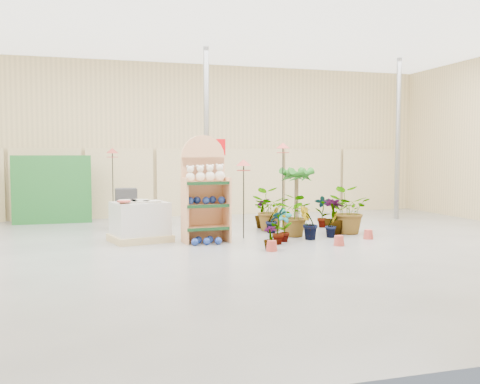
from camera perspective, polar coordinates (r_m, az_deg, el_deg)
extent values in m
cube|color=slate|center=(10.33, 0.73, -6.42)|extent=(15.00, 12.00, 0.10)
cube|color=white|center=(10.52, 0.76, 19.06)|extent=(15.00, 12.00, 0.10)
cube|color=tan|center=(16.05, -5.60, 5.53)|extent=(15.00, 0.10, 4.50)
cylinder|color=gray|center=(15.70, 16.48, 5.42)|extent=(0.14, 0.14, 4.50)
cylinder|color=gray|center=(13.55, -3.60, 5.82)|extent=(0.14, 0.14, 4.50)
cube|color=tan|center=(15.69, -19.99, 0.77)|extent=(1.90, 0.06, 2.00)
cube|color=tan|center=(15.68, -12.69, 0.92)|extent=(1.90, 0.06, 2.00)
cube|color=tan|center=(15.93, -5.49, 1.04)|extent=(1.90, 0.06, 2.00)
cube|color=tan|center=(16.42, 1.38, 1.15)|extent=(1.90, 0.06, 2.00)
cube|color=tan|center=(17.13, 7.77, 1.23)|extent=(1.90, 0.06, 2.00)
cube|color=tan|center=(18.04, 13.59, 1.29)|extent=(1.90, 0.06, 2.00)
cube|color=tan|center=(11.31, -3.96, -0.75)|extent=(0.94, 0.14, 1.76)
cylinder|color=tan|center=(11.27, -3.98, 3.72)|extent=(0.94, 0.14, 0.93)
cube|color=tan|center=(11.11, -3.65, -3.80)|extent=(0.92, 0.57, 0.04)
cube|color=#0F3819|center=(10.86, -3.35, -3.97)|extent=(0.89, 0.09, 0.06)
cube|color=tan|center=(11.06, -3.66, -1.40)|extent=(0.92, 0.57, 0.04)
cube|color=#0F3819|center=(10.81, -3.36, -1.52)|extent=(0.89, 0.09, 0.06)
cube|color=tan|center=(11.02, -3.67, 1.02)|extent=(0.92, 0.57, 0.04)
cube|color=#0F3819|center=(10.77, -3.37, 0.95)|extent=(0.89, 0.09, 0.06)
cube|color=tan|center=(10.98, -5.93, -1.99)|extent=(0.07, 0.52, 1.35)
cube|color=tan|center=(11.17, -1.42, -1.87)|extent=(0.07, 0.52, 1.35)
sphere|color=white|center=(11.02, -5.32, 1.60)|extent=(0.19, 0.19, 0.19)
sphere|color=white|center=(11.01, -5.33, 2.40)|extent=(0.15, 0.15, 0.15)
sphere|color=white|center=(11.06, -4.27, 1.64)|extent=(0.20, 0.20, 0.20)
sphere|color=white|center=(11.05, -4.27, 2.47)|extent=(0.15, 0.15, 0.15)
sphere|color=white|center=(11.10, -3.22, 1.68)|extent=(0.21, 0.21, 0.21)
sphere|color=white|center=(11.10, -3.22, 2.53)|extent=(0.15, 0.15, 0.15)
sphere|color=white|center=(11.15, -2.18, 1.72)|extent=(0.22, 0.22, 0.22)
sphere|color=white|center=(11.14, -2.18, 2.60)|extent=(0.15, 0.15, 0.15)
sphere|color=navy|center=(10.96, -5.33, -0.94)|extent=(0.16, 0.16, 0.16)
sphere|color=navy|center=(11.12, -4.61, -0.87)|extent=(0.16, 0.16, 0.16)
sphere|color=navy|center=(11.03, -3.64, -0.90)|extent=(0.16, 0.16, 0.16)
sphere|color=navy|center=(11.19, -2.95, -0.83)|extent=(0.16, 0.16, 0.16)
sphere|color=navy|center=(11.11, -1.97, -0.86)|extent=(0.16, 0.16, 0.16)
sphere|color=navy|center=(10.75, -4.83, -5.33)|extent=(0.15, 0.15, 0.15)
sphere|color=navy|center=(11.01, -4.46, -5.11)|extent=(0.15, 0.15, 0.15)
sphere|color=navy|center=(10.80, -3.57, -5.29)|extent=(0.15, 0.15, 0.15)
sphere|color=navy|center=(11.06, -3.24, -5.07)|extent=(0.15, 0.15, 0.15)
sphere|color=navy|center=(10.86, -2.33, -5.23)|extent=(0.15, 0.15, 0.15)
cube|color=tan|center=(11.44, -10.60, -4.83)|extent=(1.37, 1.22, 0.15)
cube|color=silver|center=(11.39, -10.63, -2.77)|extent=(1.25, 1.11, 0.68)
cylinder|color=#B7B09E|center=(11.19, -11.82, -1.05)|extent=(0.39, 0.39, 0.04)
cylinder|color=#B7B09E|center=(11.21, -10.58, -1.03)|extent=(0.39, 0.39, 0.04)
cylinder|color=#B7B09E|center=(11.23, -9.34, -1.00)|extent=(0.39, 0.39, 0.04)
cylinder|color=#B7B09E|center=(11.48, -11.94, -0.93)|extent=(0.39, 0.39, 0.04)
cylinder|color=#B7B09E|center=(11.50, -10.73, -0.90)|extent=(0.39, 0.39, 0.04)
cube|color=#242425|center=(13.30, -12.03, -2.85)|extent=(0.50, 0.50, 0.50)
cube|color=#242425|center=(13.25, -12.06, -0.71)|extent=(0.50, 0.50, 0.50)
cube|color=#1D5F24|center=(14.96, -19.40, 0.26)|extent=(2.00, 0.30, 1.80)
cylinder|color=gray|center=(13.10, -2.68, 0.86)|extent=(0.05, 0.05, 2.20)
cube|color=#C0050B|center=(13.04, -2.65, 4.80)|extent=(0.50, 0.03, 0.40)
cylinder|color=black|center=(11.57, 0.38, -1.34)|extent=(0.02, 0.02, 1.48)
cylinder|color=#B23E35|center=(11.53, 0.39, 2.32)|extent=(0.30, 0.30, 0.02)
cone|color=#B23E35|center=(11.52, 0.39, 3.16)|extent=(0.34, 0.34, 0.14)
cylinder|color=black|center=(12.91, 4.58, 0.06)|extent=(0.02, 0.02, 1.87)
cylinder|color=#B23E35|center=(12.88, 4.60, 4.21)|extent=(0.30, 0.30, 0.02)
cone|color=#B23E35|center=(12.88, 4.60, 4.97)|extent=(0.34, 0.34, 0.14)
cylinder|color=black|center=(14.62, -13.40, 0.21)|extent=(0.02, 0.02, 1.75)
cylinder|color=#B23E35|center=(14.59, -13.46, 3.64)|extent=(0.30, 0.30, 0.02)
cone|color=#B23E35|center=(14.59, -13.47, 4.31)|extent=(0.34, 0.34, 0.14)
cylinder|color=brown|center=(13.28, 6.03, -1.17)|extent=(0.10, 0.10, 1.25)
imported|color=#1D6618|center=(10.88, 4.10, -3.62)|extent=(0.48, 0.43, 0.75)
imported|color=#1D6618|center=(11.52, 7.32, -3.29)|extent=(0.41, 0.33, 0.72)
imported|color=#1D6618|center=(11.93, 5.96, -2.45)|extent=(1.12, 1.14, 0.96)
imported|color=#1D6618|center=(12.41, 9.98, -2.55)|extent=(0.66, 0.66, 0.83)
imported|color=#1D6618|center=(13.51, 8.84, -2.05)|extent=(0.51, 0.47, 0.81)
imported|color=#1D6618|center=(12.46, 3.49, -2.98)|extent=(0.39, 0.35, 0.61)
imported|color=#1D6618|center=(12.75, 3.03, -1.90)|extent=(1.21, 1.19, 1.02)
imported|color=#1D6618|center=(10.22, 3.29, -4.90)|extent=(0.30, 0.30, 0.47)
imported|color=#1D6618|center=(11.19, 4.70, -3.59)|extent=(0.42, 0.34, 0.68)
imported|color=#1D6618|center=(11.94, 9.76, -3.45)|extent=(0.36, 0.32, 0.56)
imported|color=#1D6618|center=(12.53, 11.30, -1.94)|extent=(1.26, 1.28, 1.07)
imported|color=#1D6618|center=(13.25, 2.48, -2.27)|extent=(0.57, 0.57, 0.74)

